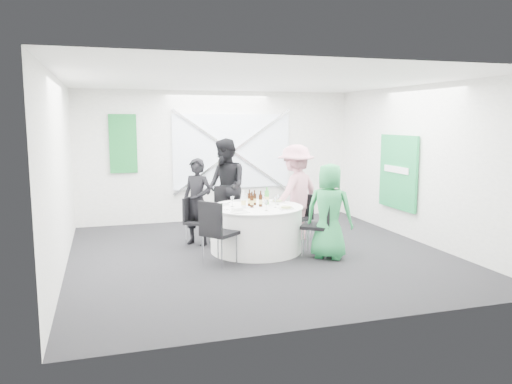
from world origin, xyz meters
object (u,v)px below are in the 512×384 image
object	(u,v)px
person_woman_pink	(296,193)
chair_front_left	(216,228)
person_man_back	(225,187)
green_water_bottle	(267,198)
chair_front_right	(323,220)
chair_back_right	(302,213)
person_man_back_left	(197,202)
banquet_table	(256,229)
clear_water_bottle	(243,201)
person_woman_green	(329,211)
chair_back	(227,207)
chair_back_left	(194,218)

from	to	relation	value
person_woman_pink	chair_front_left	bearing A→B (deg)	3.99
person_man_back	green_water_bottle	bearing A→B (deg)	11.76
chair_front_right	person_man_back	world-z (taller)	person_man_back
chair_back_right	person_woman_pink	world-z (taller)	person_woman_pink
chair_front_left	person_woman_pink	distance (m)	2.13
person_man_back_left	person_woman_pink	xyz separation A→B (m)	(1.77, -0.18, 0.11)
person_man_back_left	green_water_bottle	xyz separation A→B (m)	(1.09, -0.59, 0.11)
banquet_table	chair_front_left	xyz separation A→B (m)	(-0.83, -0.66, 0.20)
person_man_back_left	clear_water_bottle	size ratio (longest dim) A/B	5.32
chair_front_left	person_woman_green	distance (m)	1.82
banquet_table	chair_back	size ratio (longest dim) A/B	1.62
person_man_back_left	chair_back	bearing A→B (deg)	71.89
chair_back_left	clear_water_bottle	world-z (taller)	clear_water_bottle
chair_back_left	person_woman_pink	size ratio (longest dim) A/B	0.48
chair_back_right	green_water_bottle	xyz separation A→B (m)	(-0.81, -0.39, 0.39)
banquet_table	clear_water_bottle	xyz separation A→B (m)	(-0.24, -0.10, 0.49)
person_woman_green	clear_water_bottle	xyz separation A→B (m)	(-1.22, 0.66, 0.11)
person_woman_green	banquet_table	bearing A→B (deg)	0.00
chair_back_right	clear_water_bottle	size ratio (longest dim) A/B	2.92
banquet_table	chair_front_right	bearing A→B (deg)	-35.14
chair_front_right	person_woman_green	world-z (taller)	person_woman_green
chair_back_right	person_man_back	distance (m)	1.53
chair_back_left	person_woman_green	size ratio (longest dim) A/B	0.56
person_woman_green	clear_water_bottle	size ratio (longest dim) A/B	5.28
person_woman_pink	person_woman_green	xyz separation A→B (m)	(0.06, -1.30, -0.11)
chair_back_right	clear_water_bottle	world-z (taller)	clear_water_bottle
banquet_table	chair_back	world-z (taller)	chair_back
person_woman_pink	person_woman_green	distance (m)	1.30
chair_back	chair_back_left	size ratio (longest dim) A/B	1.14
chair_front_left	person_woman_green	world-z (taller)	person_woman_green
chair_back	person_man_back_left	world-z (taller)	person_man_back_left
chair_front_left	green_water_bottle	size ratio (longest dim) A/B	3.36
chair_back_right	chair_back_left	bearing A→B (deg)	-121.66
chair_back	chair_front_right	distance (m)	2.10
banquet_table	green_water_bottle	size ratio (longest dim) A/B	5.28
chair_back_right	person_man_back_left	bearing A→B (deg)	-122.60
chair_back_right	person_man_back_left	size ratio (longest dim) A/B	0.55
person_man_back_left	chair_back_left	bearing A→B (deg)	-120.73
chair_back_right	chair_front_left	xyz separation A→B (m)	(-1.87, -1.17, 0.10)
banquet_table	clear_water_bottle	size ratio (longest dim) A/B	5.44
person_man_back_left	clear_water_bottle	distance (m)	1.03
person_woman_green	green_water_bottle	distance (m)	1.17
chair_back_right	person_woman_pink	size ratio (longest dim) A/B	0.48
person_woman_green	green_water_bottle	xyz separation A→B (m)	(-0.74, 0.89, 0.12)
person_woman_pink	clear_water_bottle	distance (m)	1.32
chair_back_right	chair_front_right	distance (m)	1.17
clear_water_bottle	chair_front_right	bearing A→B (deg)	-25.39
person_woman_green	clear_water_bottle	world-z (taller)	person_woman_green
green_water_bottle	clear_water_bottle	bearing A→B (deg)	-154.40
chair_back	clear_water_bottle	distance (m)	1.25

